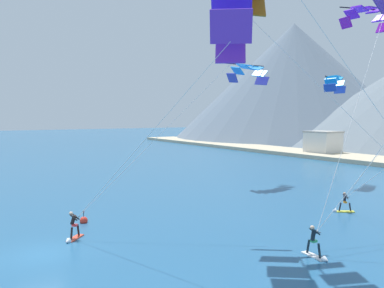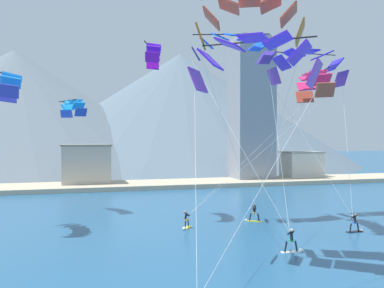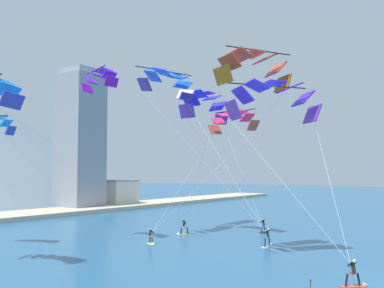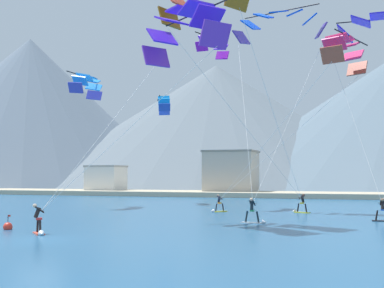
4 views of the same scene
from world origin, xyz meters
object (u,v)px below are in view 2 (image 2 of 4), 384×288
parafoil_kite_near_trail (250,17)px  parafoil_kite_far_right (253,56)px  kitesurfer_near_lead (294,245)px  parafoil_kite_distant_mid_solo (73,106)px  kitesurfer_mid_center (356,226)px  parafoil_kite_distant_low_drift (153,53)px  parafoil_kite_mid_center (308,64)px  parafoil_kite_near_lead (233,45)px  parafoil_kite_distant_high_outer (10,84)px  parafoil_kite_far_left (313,83)px  kitesurfer_far_left (186,224)px  kitesurfer_near_trail (252,216)px

parafoil_kite_near_trail → parafoil_kite_far_right: parafoil_kite_near_trail is taller
kitesurfer_near_lead → parafoil_kite_distant_mid_solo: size_ratio=0.38×
kitesurfer_mid_center → parafoil_kite_distant_mid_solo: 31.05m
kitesurfer_near_lead → parafoil_kite_distant_low_drift: parafoil_kite_distant_low_drift is taller
parafoil_kite_near_trail → parafoil_kite_distant_low_drift: 15.88m
parafoil_kite_near_trail → parafoil_kite_distant_mid_solo: size_ratio=3.42×
parafoil_kite_mid_center → parafoil_kite_far_right: bearing=-130.4°
parafoil_kite_near_lead → parafoil_kite_distant_mid_solo: parafoil_kite_near_lead is taller
kitesurfer_mid_center → parafoil_kite_far_right: parafoil_kite_far_right is taller
parafoil_kite_mid_center → parafoil_kite_distant_low_drift: size_ratio=3.06×
parafoil_kite_distant_mid_solo → parafoil_kite_far_right: bearing=-65.7°
parafoil_kite_distant_high_outer → kitesurfer_mid_center: bearing=-16.2°
kitesurfer_near_lead → parafoil_kite_far_right: bearing=-149.1°
parafoil_kite_near_lead → kitesurfer_mid_center: bearing=-40.7°
parafoil_kite_far_left → parafoil_kite_far_right: parafoil_kite_far_right is taller
parafoil_kite_near_lead → parafoil_kite_mid_center: 8.80m
kitesurfer_near_lead → parafoil_kite_distant_mid_solo: (-15.05, 21.33, 11.03)m
parafoil_kite_mid_center → parafoil_kite_far_right: size_ratio=1.21×
parafoil_kite_far_right → parafoil_kite_near_trail: bearing=72.6°
kitesurfer_near_lead → kitesurfer_mid_center: (8.52, 4.43, -0.07)m
parafoil_kite_distant_mid_solo → parafoil_kite_distant_low_drift: bearing=-38.7°
parafoil_kite_near_lead → parafoil_kite_distant_mid_solo: (-14.99, 9.53, -5.55)m
parafoil_kite_mid_center → kitesurfer_far_left: bearing=-168.4°
parafoil_kite_far_left → kitesurfer_far_left: bearing=165.9°
parafoil_kite_near_trail → parafoil_kite_far_left: bearing=38.1°
parafoil_kite_far_left → parafoil_kite_distant_high_outer: (-26.00, 5.85, -0.26)m
parafoil_kite_near_lead → parafoil_kite_distant_mid_solo: size_ratio=3.59×
kitesurfer_far_left → parafoil_kite_near_lead: bearing=21.4°
parafoil_kite_mid_center → parafoil_kite_distant_mid_solo: bearing=159.7°
kitesurfer_mid_center → parafoil_kite_distant_mid_solo: parafoil_kite_distant_mid_solo is taller
kitesurfer_mid_center → parafoil_kite_distant_low_drift: size_ratio=0.34×
kitesurfer_mid_center → parafoil_kite_near_lead: 20.12m
parafoil_kite_far_left → parafoil_kite_far_right: bearing=-136.5°
parafoil_kite_far_left → parafoil_kite_far_right: size_ratio=0.98×
parafoil_kite_distant_low_drift → parafoil_kite_distant_mid_solo: (-7.77, 6.24, -4.98)m
kitesurfer_near_lead → parafoil_kite_near_lead: parafoil_kite_near_lead is taller
parafoil_kite_near_lead → parafoil_kite_near_trail: (-3.54, -12.15, -0.83)m
parafoil_kite_mid_center → parafoil_kite_far_right: parafoil_kite_mid_center is taller
parafoil_kite_far_right → parafoil_kite_distant_low_drift: (-2.99, 17.65, 3.33)m
kitesurfer_mid_center → kitesurfer_far_left: (-13.89, 5.28, -0.06)m
kitesurfer_near_trail → kitesurfer_mid_center: bearing=-44.5°
kitesurfer_mid_center → parafoil_kite_far_left: (-2.80, 2.50, 12.55)m
parafoil_kite_near_lead → parafoil_kite_far_left: 8.59m
kitesurfer_far_left → parafoil_kite_distant_low_drift: size_ratio=0.32×
parafoil_kite_near_lead → parafoil_kite_distant_high_outer: bearing=177.2°
kitesurfer_near_trail → parafoil_kite_far_right: parafoil_kite_far_right is taller
parafoil_kite_distant_low_drift → parafoil_kite_near_trail: bearing=-76.6°
parafoil_kite_mid_center → parafoil_kite_distant_low_drift: bearing=171.1°
kitesurfer_near_lead → parafoil_kite_near_trail: bearing=-174.3°
parafoil_kite_far_right → kitesurfer_far_left: bearing=95.0°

